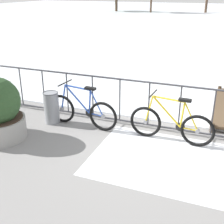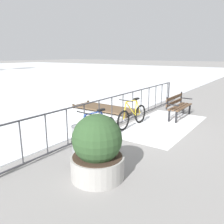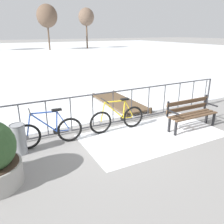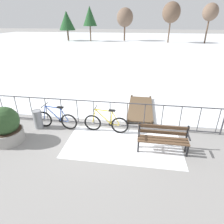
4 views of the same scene
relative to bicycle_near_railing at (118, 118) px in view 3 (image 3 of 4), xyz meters
name	(u,v)px [view 3 (image 3 of 4)]	position (x,y,z in m)	size (l,w,h in m)	color
ground_plane	(103,127)	(-0.25, 0.44, -0.37)	(160.00, 160.00, 0.00)	gray
frozen_pond	(11,53)	(-0.25, 28.84, -0.35)	(80.00, 56.00, 0.03)	white
snow_patch	(153,135)	(0.73, -0.76, -0.36)	(3.96, 2.03, 0.01)	white
railing_fence	(103,109)	(-0.25, 0.44, 0.19)	(9.06, 0.06, 1.07)	#38383D
bicycle_near_railing	(118,118)	(0.00, 0.00, 0.00)	(1.71, 0.52, 0.97)	black
bicycle_second	(49,132)	(-1.97, -0.01, 0.00)	(1.71, 0.52, 0.97)	black
park_bench	(191,112)	(2.00, -0.84, 0.14)	(1.60, 0.48, 0.89)	brown
trash_bin	(19,139)	(-2.70, -0.09, 0.00)	(0.35, 0.35, 0.73)	gray
wooden_dock	(119,102)	(1.26, 2.12, -0.25)	(1.10, 2.88, 0.20)	brown
tree_far_west	(47,16)	(5.59, 31.54, 4.48)	(3.02, 3.02, 6.52)	brown
tree_centre	(86,17)	(11.91, 31.73, 4.49)	(2.51, 2.51, 6.28)	brown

